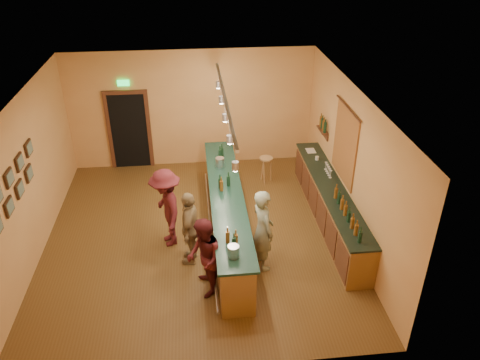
{
  "coord_description": "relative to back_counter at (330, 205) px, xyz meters",
  "views": [
    {
      "loc": [
        0.03,
        -8.37,
        6.14
      ],
      "look_at": [
        0.95,
        0.2,
        1.23
      ],
      "focal_mm": 35.0,
      "sensor_mm": 36.0,
      "label": 1
    }
  ],
  "objects": [
    {
      "name": "wall_front",
      "position": [
        -2.97,
        -3.68,
        1.11
      ],
      "size": [
        6.5,
        0.02,
        3.2
      ],
      "primitive_type": "cube",
      "color": "tan",
      "rests_on": "floor"
    },
    {
      "name": "bartender",
      "position": [
        -1.72,
        -1.3,
        0.37
      ],
      "size": [
        0.57,
        0.72,
        1.72
      ],
      "primitive_type": "imported",
      "rotation": [
        0.0,
        0.0,
        1.86
      ],
      "color": "gray",
      "rests_on": "floor"
    },
    {
      "name": "customer_b",
      "position": [
        -3.12,
        -0.99,
        0.31
      ],
      "size": [
        0.55,
        0.98,
        1.58
      ],
      "primitive_type": "imported",
      "rotation": [
        0.0,
        0.0,
        -1.76
      ],
      "color": "#997A51",
      "rests_on": "floor"
    },
    {
      "name": "tasting_bar",
      "position": [
        -2.33,
        -0.18,
        0.12
      ],
      "size": [
        0.73,
        5.1,
        1.38
      ],
      "color": "olive",
      "rests_on": "floor"
    },
    {
      "name": "picture_grid",
      "position": [
        -6.18,
        -0.93,
        1.46
      ],
      "size": [
        0.06,
        2.2,
        0.7
      ],
      "primitive_type": null,
      "color": "#382111",
      "rests_on": "wall_left"
    },
    {
      "name": "floor",
      "position": [
        -2.97,
        -0.18,
        -0.49
      ],
      "size": [
        7.0,
        7.0,
        0.0
      ],
      "primitive_type": "plane",
      "color": "brown",
      "rests_on": "ground"
    },
    {
      "name": "bottle_shelf",
      "position": [
        0.2,
        1.72,
        1.18
      ],
      "size": [
        0.17,
        0.55,
        0.54
      ],
      "color": "#432414",
      "rests_on": "wall_right"
    },
    {
      "name": "wall_left",
      "position": [
        -6.22,
        -0.18,
        1.11
      ],
      "size": [
        0.02,
        7.0,
        3.2
      ],
      "primitive_type": "cube",
      "color": "tan",
      "rests_on": "floor"
    },
    {
      "name": "bar_stool",
      "position": [
        -1.13,
        2.02,
        0.07
      ],
      "size": [
        0.34,
        0.34,
        0.71
      ],
      "rotation": [
        0.0,
        0.0,
        -0.41
      ],
      "color": "#AB7F4D",
      "rests_on": "floor"
    },
    {
      "name": "doorway",
      "position": [
        -4.67,
        3.3,
        0.64
      ],
      "size": [
        1.15,
        0.09,
        2.48
      ],
      "color": "black",
      "rests_on": "wall_back"
    },
    {
      "name": "customer_c",
      "position": [
        -3.59,
        -0.34,
        0.38
      ],
      "size": [
        0.91,
        1.25,
        1.74
      ],
      "primitive_type": "imported",
      "rotation": [
        0.0,
        0.0,
        -1.31
      ],
      "color": "#59191E",
      "rests_on": "floor"
    },
    {
      "name": "customer_a",
      "position": [
        -2.88,
        -1.93,
        0.29
      ],
      "size": [
        0.67,
        0.82,
        1.56
      ],
      "primitive_type": "imported",
      "rotation": [
        0.0,
        0.0,
        -1.46
      ],
      "color": "#59191E",
      "rests_on": "floor"
    },
    {
      "name": "tapestry",
      "position": [
        0.26,
        0.22,
        1.36
      ],
      "size": [
        0.03,
        1.4,
        1.6
      ],
      "primitive_type": "cube",
      "color": "maroon",
      "rests_on": "wall_right"
    },
    {
      "name": "ceiling",
      "position": [
        -2.97,
        -0.18,
        2.71
      ],
      "size": [
        6.5,
        7.0,
        0.02
      ],
      "primitive_type": "cube",
      "color": "silver",
      "rests_on": "wall_back"
    },
    {
      "name": "back_counter",
      "position": [
        0.0,
        0.0,
        0.0
      ],
      "size": [
        0.6,
        4.55,
        1.27
      ],
      "color": "olive",
      "rests_on": "floor"
    },
    {
      "name": "wall_right",
      "position": [
        0.28,
        -0.18,
        1.11
      ],
      "size": [
        0.02,
        7.0,
        3.2
      ],
      "primitive_type": "cube",
      "color": "tan",
      "rests_on": "floor"
    },
    {
      "name": "wall_back",
      "position": [
        -2.97,
        3.32,
        1.11
      ],
      "size": [
        6.5,
        0.02,
        3.2
      ],
      "primitive_type": "cube",
      "color": "tan",
      "rests_on": "floor"
    },
    {
      "name": "pendant_track",
      "position": [
        -2.33,
        -0.18,
        2.5
      ],
      "size": [
        0.11,
        4.6,
        0.5
      ],
      "color": "silver",
      "rests_on": "ceiling"
    }
  ]
}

